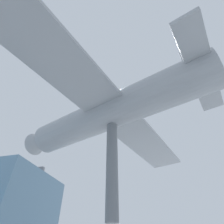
{
  "coord_description": "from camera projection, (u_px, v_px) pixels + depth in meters",
  "views": [
    {
      "loc": [
        -7.25,
        -1.78,
        1.67
      ],
      "look_at": [
        0.0,
        0.0,
        7.7
      ],
      "focal_mm": 28.0,
      "sensor_mm": 36.0,
      "label": 1
    }
  ],
  "objects": [
    {
      "name": "support_pylon_central",
      "position": [
        112.0,
        197.0,
        6.89
      ],
      "size": [
        0.52,
        0.52,
        6.78
      ],
      "color": "slate",
      "rests_on": "ground_plane"
    },
    {
      "name": "suspended_airplane",
      "position": [
        108.0,
        113.0,
        9.71
      ],
      "size": [
        17.25,
        12.49,
        2.95
      ],
      "rotation": [
        0.0,
        0.0,
        -0.34
      ],
      "color": "#93999E",
      "rests_on": "support_pylon_central"
    }
  ]
}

